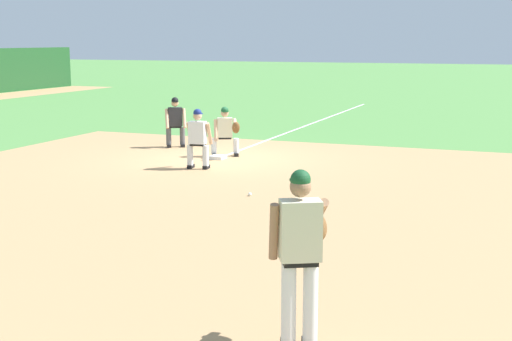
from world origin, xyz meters
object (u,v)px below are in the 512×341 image
(first_base_bag, at_px, (218,157))
(first_baseman, at_px, (226,130))
(pitcher, at_px, (301,249))
(baseball, at_px, (250,194))
(baserunner, at_px, (198,136))
(umpire, at_px, (175,120))

(first_base_bag, bearing_deg, first_baseman, -7.44)
(first_base_bag, distance_m, pitcher, 11.87)
(baseball, xyz_separation_m, baserunner, (2.42, 2.32, 0.76))
(baseball, relative_size, pitcher, 0.04)
(pitcher, xyz_separation_m, baserunner, (8.92, 5.45, -0.27))
(first_base_bag, relative_size, pitcher, 0.20)
(first_base_bag, height_order, umpire, umpire)
(pitcher, bearing_deg, baserunner, 31.41)
(first_base_bag, distance_m, baserunner, 1.68)
(first_base_bag, relative_size, umpire, 0.26)
(first_base_bag, bearing_deg, baserunner, -174.09)
(first_baseman, bearing_deg, baseball, -150.84)
(first_baseman, bearing_deg, pitcher, -152.89)
(baserunner, bearing_deg, first_base_bag, 5.91)
(baserunner, bearing_deg, baseball, -136.20)
(first_base_bag, relative_size, first_baseman, 0.28)
(first_baseman, xyz_separation_m, umpire, (1.05, 2.06, 0.06))
(first_base_bag, bearing_deg, umpire, 53.80)
(baseball, distance_m, first_baseman, 5.01)
(umpire, bearing_deg, first_baseman, -116.96)
(pitcher, relative_size, umpire, 1.27)
(pitcher, distance_m, baserunner, 10.45)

